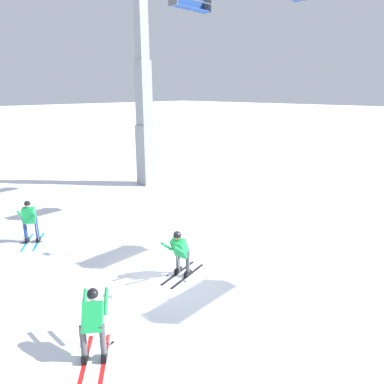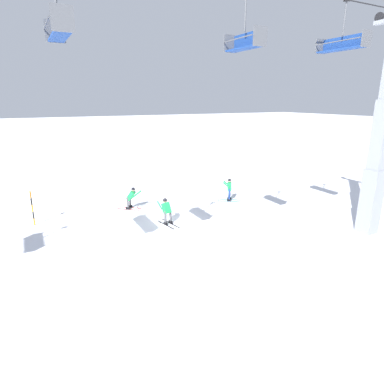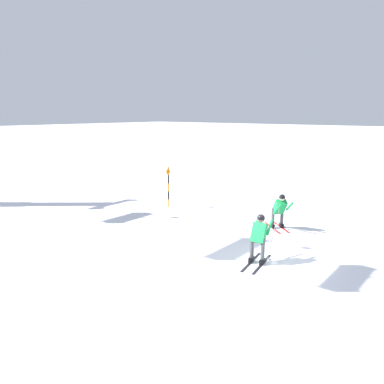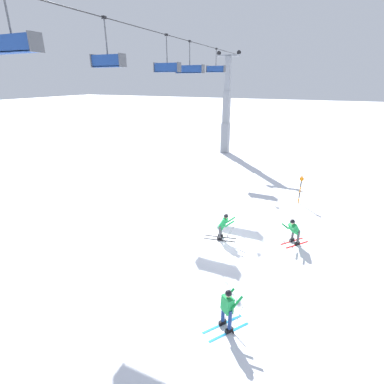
{
  "view_description": "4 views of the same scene",
  "coord_description": "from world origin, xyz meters",
  "views": [
    {
      "loc": [
        6.91,
        -6.51,
        5.5
      ],
      "look_at": [
        -0.44,
        1.18,
        2.39
      ],
      "focal_mm": 32.74,
      "sensor_mm": 36.0,
      "label": 1
    },
    {
      "loc": [
        7.0,
        16.74,
        7.08
      ],
      "look_at": [
        -0.75,
        1.87,
        2.28
      ],
      "focal_mm": 30.29,
      "sensor_mm": 36.0,
      "label": 2
    },
    {
      "loc": [
        -5.36,
        10.17,
        4.69
      ],
      "look_at": [
        0.89,
        2.47,
        2.56
      ],
      "focal_mm": 34.78,
      "sensor_mm": 36.0,
      "label": 3
    },
    {
      "loc": [
        -13.33,
        -3.98,
        8.19
      ],
      "look_at": [
        -0.33,
        1.85,
        2.65
      ],
      "focal_mm": 26.94,
      "sensor_mm": 36.0,
      "label": 4
    }
  ],
  "objects": [
    {
      "name": "skier_distant_downhill",
      "position": [
        1.06,
        -3.39,
        0.87
      ],
      "size": [
        1.65,
        1.51,
        1.65
      ],
      "color": "red",
      "rests_on": "ground_plane"
    },
    {
      "name": "skier_carving_main",
      "position": [
        0.04,
        0.15,
        0.89
      ],
      "size": [
        0.87,
        1.8,
        1.67
      ],
      "color": "black",
      "rests_on": "ground_plane"
    },
    {
      "name": "ground_plane",
      "position": [
        0.0,
        0.0,
        0.0
      ],
      "size": [
        260.0,
        260.0,
        0.0
      ],
      "primitive_type": "plane",
      "color": "white"
    },
    {
      "name": "trail_marker_pole",
      "position": [
        7.0,
        -3.2,
        1.12
      ],
      "size": [
        0.07,
        0.28,
        2.07
      ],
      "color": "orange",
      "rests_on": "ground_plane"
    }
  ]
}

